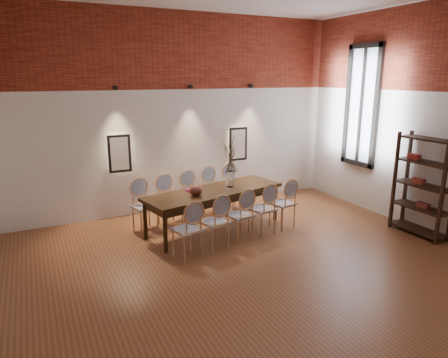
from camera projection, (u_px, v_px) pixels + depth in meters
name	position (u px, v px, depth m)	size (l,w,h in m)	color
floor	(269.00, 279.00, 5.62)	(7.00, 7.00, 0.02)	brown
wall_back	(180.00, 114.00, 8.21)	(7.00, 0.10, 4.00)	silver
brick_band_back	(179.00, 50.00, 7.84)	(7.00, 0.02, 1.50)	maroon
niche_left	(119.00, 153.00, 7.75)	(0.36, 0.06, 0.66)	#FFEAC6
niche_right	(237.00, 144.00, 8.85)	(0.36, 0.06, 0.66)	#FFEAC6
spot_fixture_left	(115.00, 88.00, 7.41)	(0.08, 0.08, 0.10)	black
spot_fixture_mid	(190.00, 87.00, 8.04)	(0.08, 0.08, 0.10)	black
spot_fixture_right	(251.00, 86.00, 8.64)	(0.08, 0.08, 0.10)	black
window_glass	(362.00, 106.00, 8.29)	(0.02, 0.78, 2.38)	silver
window_frame	(361.00, 106.00, 8.28)	(0.08, 0.90, 2.50)	black
window_mullion	(361.00, 106.00, 8.28)	(0.06, 0.06, 2.40)	black
dining_table	(215.00, 210.00, 7.34)	(2.63, 0.85, 0.75)	black
chair_near_a	(187.00, 229.00, 6.15)	(0.44, 0.44, 0.94)	tan
chair_near_b	(214.00, 222.00, 6.47)	(0.44, 0.44, 0.94)	tan
chair_near_c	(239.00, 215.00, 6.78)	(0.44, 0.44, 0.94)	tan
chair_near_d	(262.00, 209.00, 7.10)	(0.44, 0.44, 0.94)	tan
chair_near_e	(282.00, 203.00, 7.41)	(0.44, 0.44, 0.94)	tan
chair_far_a	(145.00, 206.00, 7.22)	(0.44, 0.44, 0.94)	tan
chair_far_b	(170.00, 201.00, 7.54)	(0.44, 0.44, 0.94)	tan
chair_far_c	(193.00, 196.00, 7.85)	(0.44, 0.44, 0.94)	tan
chair_far_d	(215.00, 191.00, 8.17)	(0.44, 0.44, 0.94)	tan
chair_far_e	(234.00, 187.00, 8.48)	(0.44, 0.44, 0.94)	tan
vase	(230.00, 179.00, 7.43)	(0.14, 0.14, 0.30)	silver
dried_branches	(230.00, 155.00, 7.32)	(0.50, 0.50, 0.70)	#494029
bowl	(196.00, 190.00, 6.93)	(0.24, 0.24, 0.18)	maroon
book	(194.00, 190.00, 7.21)	(0.26, 0.18, 0.03)	#891252
shelving_rack	(423.00, 186.00, 6.98)	(0.38, 1.00, 1.80)	black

